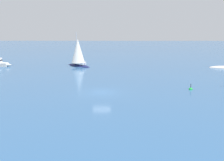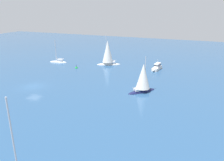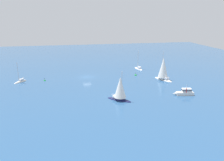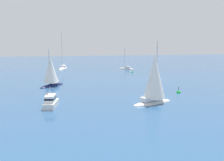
# 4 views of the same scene
# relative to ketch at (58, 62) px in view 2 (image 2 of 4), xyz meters

# --- Properties ---
(ground_plane) EXTENTS (160.22, 160.22, 0.00)m
(ground_plane) POSITION_rel_ketch_xyz_m (7.22, -19.36, -0.14)
(ground_plane) COLOR #2D5684
(ketch) EXTENTS (5.38, 2.37, 7.17)m
(ketch) POSITION_rel_ketch_xyz_m (0.00, 0.00, 0.00)
(ketch) COLOR white
(ketch) RESTS_ON ground
(sailboat_1) EXTENTS (6.81, 4.49, 9.01)m
(sailboat_1) POSITION_rel_ketch_xyz_m (14.68, 3.12, 2.97)
(sailboat_1) COLOR silver
(sailboat_1) RESTS_ON ground
(launch) EXTENTS (2.08, 5.27, 2.78)m
(launch) POSITION_rel_ketch_xyz_m (28.66, 2.89, 0.56)
(launch) COLOR silver
(launch) RESTS_ON ground
(sailboat_2) EXTENTS (5.11, 5.63, 7.37)m
(sailboat_2) POSITION_rel_ketch_xyz_m (29.08, -13.65, 2.42)
(sailboat_2) COLOR #191E4C
(sailboat_2) RESTS_ON ground
(channel_buoy) EXTENTS (0.73, 0.73, 1.31)m
(channel_buoy) POSITION_rel_ketch_xyz_m (8.26, -3.53, -0.13)
(channel_buoy) COLOR green
(channel_buoy) RESTS_ON ground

